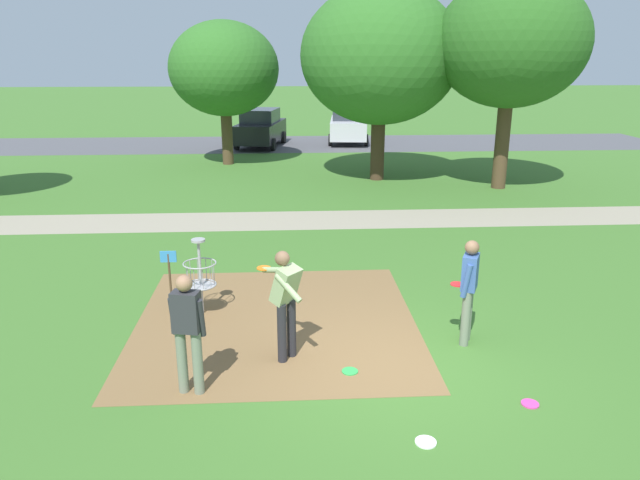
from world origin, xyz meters
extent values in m
plane|color=#3D6B28|center=(0.00, 0.00, 0.00)|extent=(160.00, 160.00, 0.00)
cube|color=brown|center=(-1.69, 1.69, 0.00)|extent=(4.79, 4.93, 0.01)
cylinder|color=#9E9EA3|center=(-3.01, 2.13, 0.68)|extent=(0.05, 0.05, 1.35)
cylinder|color=#9E9EA3|center=(-3.01, 2.13, 1.37)|extent=(0.24, 0.24, 0.04)
torus|color=#9E9EA3|center=(-3.01, 2.13, 0.95)|extent=(0.58, 0.58, 0.02)
torus|color=#9E9EA3|center=(-3.01, 2.13, 0.55)|extent=(0.55, 0.55, 0.03)
cylinder|color=#9E9EA3|center=(-3.01, 2.13, 0.53)|extent=(0.48, 0.48, 0.02)
cylinder|color=gray|center=(-2.77, 2.13, 0.75)|extent=(0.01, 0.01, 0.40)
cylinder|color=gray|center=(-2.82, 2.27, 0.75)|extent=(0.01, 0.01, 0.40)
cylinder|color=gray|center=(-2.94, 2.35, 0.75)|extent=(0.01, 0.01, 0.40)
cylinder|color=gray|center=(-3.08, 2.35, 0.75)|extent=(0.01, 0.01, 0.40)
cylinder|color=gray|center=(-3.20, 2.27, 0.75)|extent=(0.01, 0.01, 0.40)
cylinder|color=gray|center=(-3.25, 2.13, 0.75)|extent=(0.01, 0.01, 0.40)
cylinder|color=gray|center=(-3.20, 1.99, 0.75)|extent=(0.01, 0.01, 0.40)
cylinder|color=gray|center=(-3.08, 1.90, 0.75)|extent=(0.01, 0.01, 0.40)
cylinder|color=gray|center=(-2.94, 1.90, 0.75)|extent=(0.01, 0.01, 0.40)
cylinder|color=gray|center=(-2.82, 1.99, 0.75)|extent=(0.01, 0.01, 0.40)
cylinder|color=#4C3823|center=(-3.56, 2.23, 0.55)|extent=(0.04, 0.04, 1.10)
cube|color=#3384C6|center=(-3.56, 2.23, 1.05)|extent=(0.28, 0.03, 0.20)
cylinder|color=slate|center=(-2.93, -0.45, 0.46)|extent=(0.14, 0.14, 0.92)
cylinder|color=slate|center=(-2.72, -0.49, 0.46)|extent=(0.14, 0.14, 0.92)
cube|color=#2D2D33|center=(-2.82, -0.47, 1.20)|extent=(0.40, 0.29, 0.56)
sphere|color=#9E7051|center=(-2.82, -0.47, 1.60)|extent=(0.22, 0.22, 0.22)
cylinder|color=#2D2D33|center=(-3.00, -0.41, 1.12)|extent=(0.12, 0.18, 0.55)
cylinder|color=#2D2D33|center=(-2.63, -0.49, 1.12)|extent=(0.12, 0.18, 0.55)
cylinder|color=gold|center=(-2.78, -0.30, 0.97)|extent=(0.22, 0.22, 0.02)
cylinder|color=slate|center=(1.30, 0.67, 0.46)|extent=(0.14, 0.14, 0.92)
cylinder|color=slate|center=(1.39, 0.87, 0.46)|extent=(0.14, 0.14, 0.92)
cube|color=#385693|center=(1.34, 0.77, 1.20)|extent=(0.35, 0.42, 0.56)
sphere|color=brown|center=(1.34, 0.77, 1.60)|extent=(0.22, 0.22, 0.22)
cylinder|color=#385693|center=(1.25, 0.61, 1.12)|extent=(0.19, 0.15, 0.55)
cylinder|color=#385693|center=(1.41, 0.95, 1.12)|extent=(0.19, 0.15, 0.55)
cylinder|color=red|center=(1.18, 0.85, 0.97)|extent=(0.22, 0.22, 0.02)
cylinder|color=#232328|center=(-1.58, 0.31, 0.46)|extent=(0.14, 0.14, 0.92)
cylinder|color=#232328|center=(-1.44, 0.48, 0.46)|extent=(0.14, 0.14, 0.92)
cube|color=#93A875|center=(-1.51, 0.40, 1.20)|extent=(0.52, 0.52, 0.60)
sphere|color=brown|center=(-1.56, 0.44, 1.60)|extent=(0.22, 0.22, 0.22)
cylinder|color=#93A875|center=(-1.63, 0.72, 1.32)|extent=(0.50, 0.45, 0.21)
cylinder|color=orange|center=(-1.85, 0.90, 1.29)|extent=(0.22, 0.22, 0.02)
cylinder|color=#93A875|center=(-1.48, 0.16, 1.25)|extent=(0.42, 0.38, 0.37)
cylinder|color=green|center=(-0.60, -0.07, 0.01)|extent=(0.24, 0.24, 0.02)
cylinder|color=#E53D99|center=(1.69, -1.04, 0.01)|extent=(0.23, 0.23, 0.02)
cylinder|color=white|center=(0.12, -1.76, 0.01)|extent=(0.26, 0.26, 0.02)
cylinder|color=#4C3823|center=(5.86, 12.04, 1.47)|extent=(0.48, 0.48, 2.95)
ellipsoid|color=#285B1E|center=(5.86, 12.04, 4.79)|extent=(4.92, 4.92, 4.18)
cylinder|color=#422D1E|center=(1.88, 13.74, 1.14)|extent=(0.50, 0.50, 2.28)
ellipsoid|color=#2D6623|center=(1.88, 13.74, 4.37)|extent=(5.58, 5.58, 4.74)
cylinder|color=#4C3823|center=(-3.88, 17.28, 1.10)|extent=(0.46, 0.46, 2.21)
ellipsoid|color=#2D6623|center=(-3.88, 17.28, 3.86)|extent=(4.41, 4.41, 3.75)
cube|color=#4C4C51|center=(0.00, 22.96, 0.00)|extent=(36.00, 6.00, 0.01)
cube|color=black|center=(-2.68, 22.17, 0.75)|extent=(2.56, 4.46, 0.90)
cube|color=#2D333D|center=(-2.68, 22.17, 1.52)|extent=(1.97, 2.44, 0.64)
cylinder|color=black|center=(-3.32, 23.62, 0.30)|extent=(0.29, 0.62, 0.60)
cylinder|color=black|center=(-1.55, 23.28, 0.30)|extent=(0.29, 0.62, 0.60)
cylinder|color=black|center=(-3.81, 21.06, 0.30)|extent=(0.29, 0.62, 0.60)
cylinder|color=black|center=(-2.04, 20.73, 0.30)|extent=(0.29, 0.62, 0.60)
cube|color=silver|center=(1.82, 23.31, 0.75)|extent=(2.22, 4.36, 0.90)
cube|color=#2D333D|center=(1.82, 23.31, 1.52)|extent=(1.80, 2.34, 0.64)
cylinder|color=black|center=(1.05, 24.70, 0.30)|extent=(0.24, 0.62, 0.60)
cylinder|color=black|center=(2.85, 24.51, 0.30)|extent=(0.24, 0.62, 0.60)
cylinder|color=black|center=(0.79, 22.11, 0.30)|extent=(0.24, 0.62, 0.60)
cylinder|color=black|center=(2.58, 21.92, 0.30)|extent=(0.24, 0.62, 0.60)
cube|color=gray|center=(0.00, 8.25, 0.00)|extent=(40.00, 1.94, 0.00)
camera|label=1|loc=(-1.49, -7.69, 4.43)|focal=33.30mm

